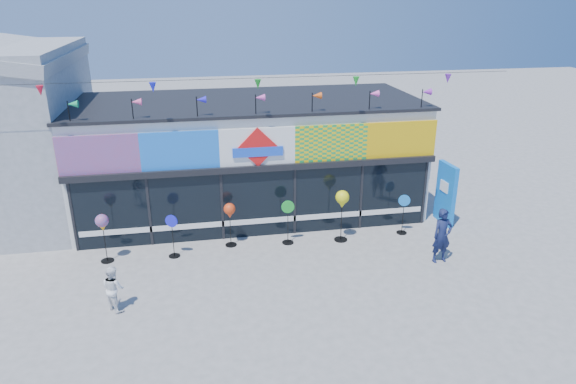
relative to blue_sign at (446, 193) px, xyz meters
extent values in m
plane|color=slate|center=(-6.57, -3.31, -1.09)|extent=(80.00, 80.00, 0.00)
cube|color=white|center=(-6.57, 2.69, 0.91)|extent=(12.00, 5.00, 4.00)
cube|color=black|center=(-6.57, 0.13, 0.06)|extent=(11.60, 0.12, 2.30)
cube|color=black|center=(-6.57, 0.09, 1.31)|extent=(12.00, 0.30, 0.20)
cube|color=white|center=(-6.57, 0.10, -0.54)|extent=(11.40, 0.10, 0.18)
cube|color=black|center=(-6.57, 2.69, 2.96)|extent=(12.20, 5.20, 0.10)
cube|color=black|center=(-12.37, 0.12, 0.06)|extent=(0.08, 0.14, 2.30)
cube|color=black|center=(-10.07, 0.12, 0.06)|extent=(0.08, 0.14, 2.30)
cube|color=black|center=(-7.77, 0.12, 0.06)|extent=(0.08, 0.14, 2.30)
cube|color=black|center=(-5.37, 0.12, 0.06)|extent=(0.08, 0.14, 2.30)
cube|color=black|center=(-3.07, 0.12, 0.06)|extent=(0.08, 0.14, 2.30)
cube|color=black|center=(-0.77, 0.12, 0.06)|extent=(0.08, 0.14, 2.30)
cube|color=red|center=(-11.37, 0.11, 2.01)|extent=(2.40, 0.08, 1.20)
cube|color=blue|center=(-8.97, 0.11, 2.01)|extent=(2.40, 0.08, 1.20)
cube|color=white|center=(-6.57, 0.11, 2.01)|extent=(2.40, 0.08, 1.20)
cube|color=yellow|center=(-4.17, 0.11, 2.01)|extent=(2.40, 0.08, 1.20)
cube|color=#EEB20C|center=(-1.77, 0.11, 2.01)|extent=(2.40, 0.08, 1.20)
cube|color=red|center=(-6.57, 0.05, 2.01)|extent=(1.27, 0.06, 1.27)
cube|color=blue|center=(-6.57, 0.03, 1.86)|extent=(1.60, 0.05, 0.30)
cube|color=#1BB467|center=(-10.60, 0.17, -0.07)|extent=(0.78, 0.03, 0.78)
cube|color=red|center=(-9.25, 0.17, 0.11)|extent=(0.92, 0.03, 0.92)
cube|color=purple|center=(-7.91, 0.17, 0.35)|extent=(0.78, 0.03, 0.78)
cube|color=#C2FA15|center=(-6.57, 0.17, -0.07)|extent=(0.92, 0.03, 0.92)
cube|color=#E85315|center=(-5.22, 0.17, 0.16)|extent=(0.78, 0.03, 0.78)
cube|color=#2219D8|center=(-3.88, 0.17, 0.35)|extent=(0.92, 0.03, 0.92)
cube|color=red|center=(-2.54, 0.17, -0.16)|extent=(0.78, 0.03, 0.78)
cylinder|color=black|center=(-12.07, 0.34, 3.26)|extent=(0.03, 0.03, 0.70)
cone|color=#189F58|center=(-11.93, 0.34, 3.51)|extent=(0.30, 0.22, 0.22)
cylinder|color=black|center=(-10.27, 0.34, 3.26)|extent=(0.03, 0.03, 0.70)
cone|color=#F35192|center=(-10.13, 0.34, 3.51)|extent=(0.30, 0.22, 0.22)
cylinder|color=black|center=(-8.37, 0.34, 3.26)|extent=(0.03, 0.03, 0.70)
cone|color=#2019D5|center=(-8.23, 0.34, 3.51)|extent=(0.30, 0.22, 0.22)
cylinder|color=black|center=(-6.57, 0.34, 3.26)|extent=(0.03, 0.03, 0.70)
cone|color=#D346AB|center=(-6.43, 0.34, 3.51)|extent=(0.30, 0.22, 0.22)
cylinder|color=black|center=(-4.77, 0.34, 3.26)|extent=(0.03, 0.03, 0.70)
cone|color=#E55215|center=(-4.63, 0.34, 3.51)|extent=(0.30, 0.22, 0.22)
cylinder|color=black|center=(-2.87, 0.34, 3.26)|extent=(0.03, 0.03, 0.70)
cone|color=#E94DB1|center=(-2.73, 0.34, 3.51)|extent=(0.30, 0.22, 0.22)
cylinder|color=black|center=(-1.07, 0.34, 3.26)|extent=(0.03, 0.03, 0.70)
cone|color=purple|center=(-0.93, 0.34, 3.51)|extent=(0.30, 0.22, 0.22)
cylinder|color=black|center=(-6.57, -0.31, 4.21)|extent=(16.00, 0.01, 0.01)
cone|color=red|center=(-12.57, -0.31, 4.03)|extent=(0.20, 0.20, 0.28)
cone|color=#1A1FE5|center=(-9.57, -0.31, 4.03)|extent=(0.20, 0.20, 0.28)
cone|color=#179622|center=(-6.57, -0.31, 4.03)|extent=(0.20, 0.20, 0.28)
cone|color=green|center=(-3.57, -0.31, 4.03)|extent=(0.20, 0.20, 0.28)
cone|color=purple|center=(-0.57, -0.31, 4.03)|extent=(0.20, 0.20, 0.28)
cube|color=blue|center=(0.00, 0.00, -0.01)|extent=(0.23, 1.09, 2.17)
cube|color=white|center=(-0.08, 0.00, 0.27)|extent=(0.08, 0.49, 0.38)
cylinder|color=black|center=(-11.35, -0.83, -1.07)|extent=(0.39, 0.39, 0.03)
cylinder|color=black|center=(-11.35, -0.83, -0.42)|extent=(0.02, 0.02, 1.27)
sphere|color=#FFA30D|center=(-11.35, -0.83, 0.26)|extent=(0.39, 0.39, 0.39)
cone|color=#FFA30D|center=(-11.35, -0.83, 0.02)|extent=(0.20, 0.20, 0.18)
cylinder|color=black|center=(-9.35, -0.88, -1.08)|extent=(0.35, 0.35, 0.03)
cylinder|color=black|center=(-9.35, -0.88, -0.49)|extent=(0.02, 0.02, 1.15)
cylinder|color=#1A1DDD|center=(-9.35, -0.88, 0.11)|extent=(0.37, 0.18, 0.39)
cylinder|color=black|center=(-7.57, -0.44, -1.08)|extent=(0.37, 0.37, 0.03)
cylinder|color=black|center=(-7.57, -0.44, -0.46)|extent=(0.02, 0.02, 1.20)
sphere|color=red|center=(-7.57, -0.44, 0.19)|extent=(0.37, 0.37, 0.37)
cone|color=red|center=(-7.57, -0.44, -0.05)|extent=(0.18, 0.18, 0.17)
cylinder|color=black|center=(-5.73, -0.62, -1.08)|extent=(0.38, 0.38, 0.03)
cylinder|color=black|center=(-5.73, -0.62, -0.45)|extent=(0.02, 0.02, 1.23)
cylinder|color=green|center=(-5.73, -0.62, 0.19)|extent=(0.42, 0.06, 0.42)
cylinder|color=black|center=(-3.97, -0.73, -1.07)|extent=(0.44, 0.44, 0.03)
cylinder|color=black|center=(-3.97, -0.73, -0.34)|extent=(0.03, 0.03, 1.43)
sphere|color=yellow|center=(-3.97, -0.73, 0.43)|extent=(0.44, 0.44, 0.44)
cone|color=yellow|center=(-3.97, -0.73, 0.16)|extent=(0.22, 0.22, 0.20)
cylinder|color=black|center=(-1.79, -0.59, -1.08)|extent=(0.35, 0.35, 0.03)
cylinder|color=black|center=(-1.79, -0.59, -0.49)|extent=(0.02, 0.02, 1.15)
cylinder|color=blue|center=(-1.79, -0.59, 0.11)|extent=(0.38, 0.15, 0.39)
imported|color=#151C41|center=(-1.42, -2.66, -0.24)|extent=(0.66, 0.47, 1.70)
imported|color=white|center=(-10.77, -3.51, -0.48)|extent=(0.64, 0.67, 1.22)
camera|label=1|loc=(-8.47, -15.40, 6.48)|focal=32.00mm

